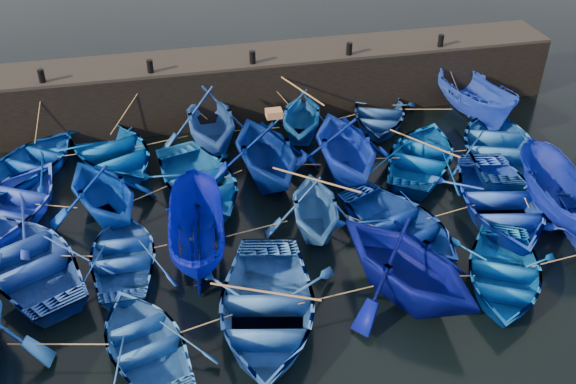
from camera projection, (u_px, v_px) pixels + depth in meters
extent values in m
plane|color=black|center=(311.00, 270.00, 19.29)|extent=(120.00, 120.00, 0.00)
cube|color=black|center=(250.00, 85.00, 27.00)|extent=(26.00, 2.50, 2.50)
cube|color=black|center=(249.00, 56.00, 26.25)|extent=(26.00, 2.50, 0.12)
cylinder|color=black|center=(41.00, 76.00, 23.91)|extent=(0.24, 0.24, 0.50)
cylinder|color=black|center=(150.00, 66.00, 24.63)|extent=(0.24, 0.24, 0.50)
cylinder|color=black|center=(252.00, 57.00, 25.35)|extent=(0.24, 0.24, 0.50)
cylinder|color=black|center=(349.00, 49.00, 26.08)|extent=(0.24, 0.24, 0.50)
cylinder|color=black|center=(441.00, 41.00, 26.80)|extent=(0.24, 0.24, 0.50)
imported|color=#02318E|center=(32.00, 162.00, 23.47)|extent=(5.24, 5.57, 0.94)
imported|color=#0347A9|center=(110.00, 150.00, 23.99)|extent=(5.69, 6.44, 1.11)
imported|color=#1E49A3|center=(210.00, 118.00, 24.65)|extent=(4.03, 4.67, 2.44)
imported|color=#094592|center=(301.00, 115.00, 25.32)|extent=(4.34, 4.68, 2.03)
imported|color=navy|center=(379.00, 113.00, 26.59)|extent=(4.59, 5.35, 0.94)
imported|color=blue|center=(474.00, 98.00, 26.64)|extent=(2.51, 5.20, 1.93)
imported|color=#1B36D0|center=(7.00, 208.00, 20.97)|extent=(5.94, 6.55, 1.11)
imported|color=#012A9B|center=(103.00, 190.00, 20.82)|extent=(5.02, 5.32, 2.22)
imported|color=#094B99|center=(199.00, 181.00, 22.31)|extent=(4.88, 5.87, 1.05)
imported|color=navy|center=(266.00, 150.00, 22.58)|extent=(4.70, 5.29, 2.55)
imported|color=#0923B4|center=(346.00, 145.00, 22.91)|extent=(4.19, 4.85, 2.54)
imported|color=#003C8B|center=(422.00, 156.00, 23.72)|extent=(5.69, 6.07, 1.02)
imported|color=#144D98|center=(500.00, 146.00, 24.17)|extent=(5.77, 6.73, 1.18)
imported|color=navy|center=(28.00, 260.00, 18.83)|extent=(5.75, 6.44, 1.10)
imported|color=#164499|center=(124.00, 255.00, 19.19)|extent=(3.07, 4.25, 0.87)
imported|color=#00078C|center=(196.00, 232.00, 19.38)|extent=(2.13, 4.72, 1.77)
imported|color=#2057A0|center=(315.00, 206.00, 20.30)|extent=(3.74, 4.17, 1.96)
imported|color=navy|center=(400.00, 224.00, 20.36)|extent=(5.00, 5.70, 0.98)
imported|color=blue|center=(500.00, 201.00, 21.25)|extent=(4.99, 6.24, 1.16)
imported|color=#081990|center=(556.00, 196.00, 20.94)|extent=(2.13, 4.76, 1.79)
imported|color=#1A4C96|center=(145.00, 342.00, 16.40)|extent=(4.02, 4.79, 0.85)
imported|color=#1D4D9A|center=(266.00, 308.00, 17.16)|extent=(5.09, 6.31, 1.16)
imported|color=#000671|center=(407.00, 262.00, 17.67)|extent=(5.93, 6.22, 2.55)
imported|color=#0650B2|center=(503.00, 273.00, 18.48)|extent=(4.91, 5.45, 0.93)
cube|color=#9A6743|center=(274.00, 113.00, 21.84)|extent=(0.55, 0.43, 0.26)
cylinder|color=tan|center=(71.00, 155.00, 23.71)|extent=(1.01, 0.11, 0.04)
cylinder|color=tan|center=(162.00, 142.00, 24.51)|extent=(2.04, 0.47, 0.04)
cylinder|color=tan|center=(257.00, 129.00, 25.31)|extent=(1.81, 0.16, 0.04)
cylinder|color=tan|center=(341.00, 118.00, 26.06)|extent=(1.62, 0.46, 0.04)
cylinder|color=tan|center=(426.00, 109.00, 26.71)|extent=(2.16, 0.51, 0.04)
cylinder|color=tan|center=(56.00, 206.00, 21.06)|extent=(1.35, 0.54, 0.04)
cylinder|color=tan|center=(153.00, 192.00, 21.72)|extent=(1.39, 0.77, 0.04)
cylinder|color=tan|center=(233.00, 174.00, 22.65)|extent=(0.67, 0.35, 0.04)
cylinder|color=tan|center=(306.00, 164.00, 23.16)|extent=(1.07, 0.28, 0.04)
cylinder|color=tan|center=(384.00, 158.00, 23.51)|extent=(1.15, 0.23, 0.04)
cylinder|color=tan|center=(461.00, 151.00, 23.95)|extent=(1.28, 0.11, 0.04)
cylinder|color=tan|center=(76.00, 256.00, 18.98)|extent=(0.95, 0.28, 0.04)
cylinder|color=tan|center=(161.00, 246.00, 19.35)|extent=(0.40, 0.09, 0.04)
cylinder|color=tan|center=(257.00, 229.00, 20.06)|extent=(2.02, 0.39, 0.04)
cylinder|color=tan|center=(357.00, 220.00, 20.44)|extent=(0.82, 0.89, 0.04)
cylinder|color=tan|center=(451.00, 212.00, 20.79)|extent=(1.84, 0.39, 0.04)
cylinder|color=tan|center=(527.00, 203.00, 21.20)|extent=(0.17, 0.54, 0.04)
cylinder|color=tan|center=(58.00, 344.00, 16.17)|extent=(2.50, 0.60, 0.04)
cylinder|color=tan|center=(207.00, 323.00, 16.75)|extent=(1.41, 0.37, 0.04)
cylinder|color=tan|center=(337.00, 295.00, 17.63)|extent=(2.23, 0.26, 0.04)
cylinder|color=tan|center=(454.00, 276.00, 18.25)|extent=(1.17, 0.26, 0.04)
cylinder|color=tan|center=(566.00, 258.00, 18.90)|extent=(2.33, 0.29, 0.04)
cylinder|color=tan|center=(39.00, 114.00, 24.18)|extent=(0.70, 0.85, 2.09)
cylinder|color=tan|center=(131.00, 104.00, 24.82)|extent=(1.88, 0.77, 2.09)
cylinder|color=tan|center=(180.00, 97.00, 25.34)|extent=(2.02, 0.33, 2.10)
cylinder|color=tan|center=(274.00, 88.00, 25.98)|extent=(1.64, 0.46, 2.09)
cylinder|color=tan|center=(360.00, 78.00, 26.82)|extent=(1.04, 0.04, 2.09)
cylinder|color=tan|center=(450.00, 71.00, 27.35)|extent=(1.01, 0.52, 2.09)
cylinder|color=#99724C|center=(302.00, 91.00, 24.73)|extent=(1.08, 2.84, 0.06)
cylinder|color=#99724C|center=(424.00, 143.00, 23.41)|extent=(1.77, 2.49, 0.06)
cylinder|color=#99724C|center=(316.00, 180.00, 19.73)|extent=(2.34, 1.97, 0.06)
cylinder|color=#99724C|center=(265.00, 292.00, 16.81)|extent=(2.74, 1.32, 0.06)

